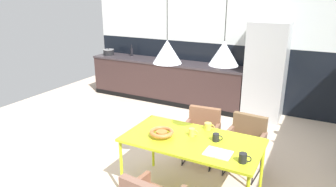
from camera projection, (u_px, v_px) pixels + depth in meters
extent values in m
plane|color=beige|center=(154.00, 175.00, 4.11)|extent=(8.45, 8.45, 0.00)
cube|color=black|center=(227.00, 75.00, 6.55)|extent=(6.50, 0.12, 1.34)
cube|color=silver|center=(231.00, 11.00, 6.13)|extent=(6.50, 0.12, 1.34)
cube|color=#362524|center=(165.00, 82.00, 6.90)|extent=(3.58, 0.60, 0.88)
cube|color=#362E32|center=(165.00, 62.00, 6.75)|extent=(3.61, 0.63, 0.04)
cube|color=black|center=(159.00, 102.00, 6.76)|extent=(3.58, 0.01, 0.10)
cube|color=#ADAFB2|center=(266.00, 72.00, 5.78)|extent=(0.72, 0.60, 1.86)
cube|color=#C3D321|center=(192.00, 140.00, 3.48)|extent=(1.57, 0.82, 0.03)
cylinder|color=#C1D81F|center=(153.00, 143.00, 4.24)|extent=(0.04, 0.04, 0.73)
cylinder|color=#C9D820|center=(262.00, 170.00, 3.58)|extent=(0.04, 0.04, 0.73)
cylinder|color=#C5DB21|center=(121.00, 168.00, 3.61)|extent=(0.04, 0.04, 0.73)
cube|color=brown|center=(200.00, 136.00, 4.32)|extent=(0.52, 0.50, 0.06)
cube|color=brown|center=(205.00, 118.00, 4.44)|extent=(0.46, 0.12, 0.34)
cube|color=brown|center=(216.00, 133.00, 4.21)|extent=(0.09, 0.42, 0.14)
cube|color=brown|center=(186.00, 127.00, 4.37)|extent=(0.09, 0.42, 0.14)
cylinder|color=black|center=(210.00, 159.00, 4.15)|extent=(0.02, 0.02, 0.38)
cylinder|color=black|center=(182.00, 153.00, 4.30)|extent=(0.02, 0.02, 0.38)
cylinder|color=black|center=(216.00, 147.00, 4.49)|extent=(0.02, 0.02, 0.38)
cylinder|color=black|center=(191.00, 142.00, 4.63)|extent=(0.02, 0.02, 0.38)
cylinder|color=black|center=(213.00, 164.00, 4.38)|extent=(0.05, 0.41, 0.02)
cylinder|color=black|center=(186.00, 158.00, 4.52)|extent=(0.05, 0.41, 0.02)
cube|color=brown|center=(136.00, 187.00, 3.01)|extent=(0.09, 0.42, 0.14)
cube|color=brown|center=(244.00, 145.00, 4.04)|extent=(0.51, 0.49, 0.06)
cube|color=brown|center=(250.00, 126.00, 4.14)|extent=(0.46, 0.11, 0.34)
cube|color=brown|center=(261.00, 142.00, 3.90)|extent=(0.08, 0.42, 0.14)
cube|color=brown|center=(229.00, 135.00, 4.12)|extent=(0.08, 0.42, 0.14)
cylinder|color=black|center=(253.00, 171.00, 3.86)|extent=(0.02, 0.02, 0.40)
cylinder|color=black|center=(223.00, 162.00, 4.06)|extent=(0.02, 0.02, 0.40)
cylinder|color=black|center=(261.00, 158.00, 4.16)|extent=(0.02, 0.02, 0.40)
cylinder|color=black|center=(233.00, 151.00, 4.36)|extent=(0.02, 0.02, 0.40)
cylinder|color=black|center=(256.00, 177.00, 4.07)|extent=(0.04, 0.41, 0.02)
cylinder|color=black|center=(228.00, 168.00, 4.27)|extent=(0.04, 0.41, 0.02)
cylinder|color=#B2662D|center=(162.00, 134.00, 3.53)|extent=(0.13, 0.13, 0.07)
torus|color=#AF6534|center=(162.00, 132.00, 3.52)|extent=(0.29, 0.29, 0.05)
cube|color=white|center=(212.00, 152.00, 3.19)|extent=(0.14, 0.21, 0.01)
cube|color=white|center=(224.00, 155.00, 3.13)|extent=(0.14, 0.21, 0.01)
cube|color=beige|center=(218.00, 152.00, 3.16)|extent=(0.01, 0.21, 0.00)
cylinder|color=gold|center=(208.00, 126.00, 3.71)|extent=(0.09, 0.09, 0.09)
torus|color=gold|center=(212.00, 127.00, 3.68)|extent=(0.06, 0.01, 0.06)
cylinder|color=black|center=(216.00, 137.00, 3.42)|extent=(0.08, 0.08, 0.09)
torus|color=black|center=(220.00, 138.00, 3.39)|extent=(0.06, 0.01, 0.06)
cylinder|color=gold|center=(192.00, 132.00, 3.54)|extent=(0.07, 0.07, 0.10)
torus|color=gold|center=(196.00, 133.00, 3.51)|extent=(0.07, 0.01, 0.07)
cylinder|color=black|center=(243.00, 158.00, 2.98)|extent=(0.08, 0.08, 0.10)
torus|color=black|center=(248.00, 159.00, 2.96)|extent=(0.07, 0.01, 0.07)
cylinder|color=black|center=(109.00, 52.00, 7.40)|extent=(0.26, 0.26, 0.12)
cylinder|color=gray|center=(109.00, 50.00, 7.37)|extent=(0.26, 0.26, 0.01)
sphere|color=black|center=(108.00, 49.00, 7.37)|extent=(0.02, 0.02, 0.02)
cylinder|color=black|center=(222.00, 62.00, 6.06)|extent=(0.07, 0.07, 0.24)
cylinder|color=black|center=(222.00, 54.00, 6.01)|extent=(0.03, 0.03, 0.08)
cylinder|color=black|center=(132.00, 52.00, 7.28)|extent=(0.07, 0.07, 0.19)
cylinder|color=black|center=(132.00, 46.00, 7.24)|extent=(0.02, 0.02, 0.08)
cylinder|color=tan|center=(218.00, 61.00, 6.25)|extent=(0.07, 0.07, 0.19)
cylinder|color=tan|center=(218.00, 55.00, 6.21)|extent=(0.03, 0.03, 0.07)
cylinder|color=black|center=(167.00, 3.00, 3.13)|extent=(0.01, 0.01, 0.75)
cone|color=silver|center=(167.00, 52.00, 3.29)|extent=(0.32, 0.32, 0.25)
cylinder|color=black|center=(227.00, 3.00, 2.87)|extent=(0.01, 0.01, 0.73)
cone|color=silver|center=(224.00, 53.00, 3.03)|extent=(0.30, 0.30, 0.24)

